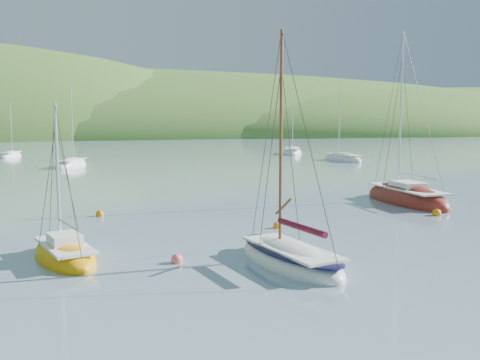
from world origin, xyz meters
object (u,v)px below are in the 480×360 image
object	(u,v)px
sloop_red	(406,199)
distant_sloop_c	(11,156)
distant_sloop_a	(71,166)
distant_sloop_b	(292,153)
sailboat_yellow	(65,255)
daysailer_white	(290,259)
distant_sloop_d	(342,160)

from	to	relation	value
sloop_red	distant_sloop_c	world-z (taller)	sloop_red
distant_sloop_a	distant_sloop_c	size ratio (longest dim) A/B	1.17
distant_sloop_a	distant_sloop_b	world-z (taller)	distant_sloop_b
sloop_red	distant_sloop_a	bearing A→B (deg)	123.55
sailboat_yellow	daysailer_white	bearing A→B (deg)	-36.76
daysailer_white	sailboat_yellow	xyz separation A→B (m)	(-8.18, 3.22, -0.05)
daysailer_white	distant_sloop_d	size ratio (longest dim) A/B	0.91
distant_sloop_d	sailboat_yellow	bearing A→B (deg)	-136.82
sloop_red	sailboat_yellow	distance (m)	22.67
daysailer_white	distant_sloop_d	bearing A→B (deg)	49.76
sailboat_yellow	distant_sloop_d	size ratio (longest dim) A/B	0.65
daysailer_white	distant_sloop_c	size ratio (longest dim) A/B	1.11
distant_sloop_c	distant_sloop_d	xyz separation A→B (m)	(41.59, -19.73, 0.02)
distant_sloop_b	distant_sloop_a	bearing A→B (deg)	-135.30
distant_sloop_a	distant_sloop_b	xyz separation A→B (m)	(32.32, 12.85, 0.01)
daysailer_white	distant_sloop_c	world-z (taller)	daysailer_white
distant_sloop_d	daysailer_white	bearing A→B (deg)	-127.22
sailboat_yellow	distant_sloop_d	distance (m)	52.12
sailboat_yellow	distant_sloop_b	xyz separation A→B (m)	(32.29, 54.24, 0.02)
distant_sloop_c	distant_sloop_d	size ratio (longest dim) A/B	0.82
distant_sloop_c	sailboat_yellow	bearing A→B (deg)	-67.84
sloop_red	distant_sloop_d	xyz separation A→B (m)	(12.22, 31.81, -0.05)
sloop_red	distant_sloop_a	size ratio (longest dim) A/B	1.21
distant_sloop_a	distant_sloop_b	size ratio (longest dim) A/B	0.89
sloop_red	distant_sloop_a	distance (m)	39.29
distant_sloop_a	sloop_red	bearing A→B (deg)	-36.97
sailboat_yellow	distant_sloop_b	size ratio (longest dim) A/B	0.60
daysailer_white	distant_sloop_a	distance (m)	45.35
sloop_red	distant_sloop_c	bearing A→B (deg)	120.68
distant_sloop_b	sailboat_yellow	bearing A→B (deg)	-97.76
sloop_red	distant_sloop_d	size ratio (longest dim) A/B	1.17
distant_sloop_c	daysailer_white	bearing A→B (deg)	-61.09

